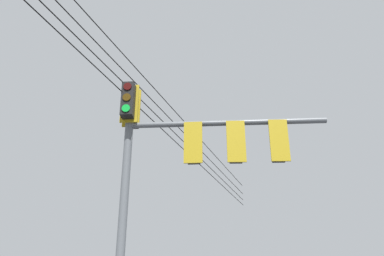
% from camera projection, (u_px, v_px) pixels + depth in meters
% --- Properties ---
extents(signal_mast_assembly, '(1.21, 5.01, 6.91)m').
position_uv_depth(signal_mast_assembly, '(176.00, 156.00, 9.29)').
color(signal_mast_assembly, slate).
rests_on(signal_mast_assembly, ground).
extents(overhead_wire_span, '(21.80, 3.46, 1.45)m').
position_uv_depth(overhead_wire_span, '(149.00, 101.00, 11.03)').
color(overhead_wire_span, black).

